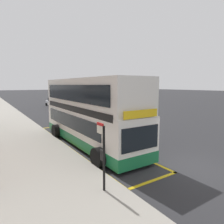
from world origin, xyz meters
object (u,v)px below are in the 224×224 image
object	(u,v)px
bus_stop_sign	(103,151)
parked_car_maroon_behind	(64,104)
parked_car_white_kerbside	(53,102)
double_decker_bus	(89,114)

from	to	relation	value
bus_stop_sign	parked_car_maroon_behind	xyz separation A→B (m)	(7.76, 26.21, -0.83)
parked_car_maroon_behind	parked_car_white_kerbside	distance (m)	5.02
parked_car_maroon_behind	parked_car_white_kerbside	bearing A→B (deg)	96.02
parked_car_maroon_behind	double_decker_bus	bearing A→B (deg)	-102.64
double_decker_bus	bus_stop_sign	distance (m)	6.33
double_decker_bus	parked_car_maroon_behind	size ratio (longest dim) A/B	2.51
double_decker_bus	bus_stop_sign	xyz separation A→B (m)	(-2.33, -5.87, -0.43)
parked_car_maroon_behind	parked_car_white_kerbside	xyz separation A→B (m)	(-0.32, 5.01, 0.00)
parked_car_white_kerbside	double_decker_bus	bearing A→B (deg)	-103.23
bus_stop_sign	parked_car_maroon_behind	size ratio (longest dim) A/B	0.59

